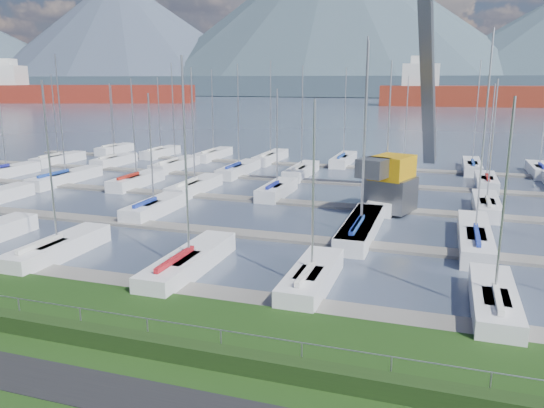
% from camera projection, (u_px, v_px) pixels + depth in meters
% --- Properties ---
extents(path, '(160.00, 2.00, 0.04)m').
position_uv_depth(path, '(127.00, 396.00, 17.01)').
color(path, black).
rests_on(path, grass).
extents(water, '(800.00, 540.00, 0.20)m').
position_uv_depth(water, '(429.00, 101.00, 260.39)').
color(water, '#434E62').
extents(hedge, '(80.00, 0.70, 0.70)m').
position_uv_depth(hedge, '(166.00, 348.00, 19.34)').
color(hedge, '#1D3312').
rests_on(hedge, grass).
extents(fence, '(80.00, 0.04, 0.04)m').
position_uv_depth(fence, '(171.00, 322.00, 19.51)').
color(fence, gray).
rests_on(fence, grass).
extents(foothill, '(900.00, 80.00, 12.00)m').
position_uv_depth(foothill, '(434.00, 86.00, 323.67)').
color(foothill, '#425461').
rests_on(foothill, water).
extents(mountains, '(1190.00, 360.00, 115.00)m').
position_uv_depth(mountains, '(451.00, 27.00, 381.16)').
color(mountains, '#404F5D').
rests_on(mountains, water).
extents(docks, '(90.00, 41.60, 0.25)m').
position_uv_depth(docks, '(325.00, 205.00, 43.89)').
color(docks, slate).
rests_on(docks, water).
extents(crane, '(5.56, 13.48, 22.35)m').
position_uv_depth(crane, '(401.00, 140.00, 41.49)').
color(crane, '#4E5055').
rests_on(crane, water).
extents(cargo_ship_west, '(98.94, 47.78, 21.50)m').
position_uv_depth(cargo_ship_west, '(74.00, 94.00, 239.43)').
color(cargo_ship_west, maroon).
rests_on(cargo_ship_west, water).
extents(cargo_ship_mid, '(102.81, 25.88, 21.50)m').
position_uv_depth(cargo_ship_mid, '(502.00, 96.00, 205.64)').
color(cargo_ship_mid, maroon).
rests_on(cargo_ship_mid, water).
extents(sailboat_fleet, '(74.67, 49.99, 13.82)m').
position_uv_depth(sailboat_fleet, '(318.00, 132.00, 45.30)').
color(sailboat_fleet, navy).
rests_on(sailboat_fleet, water).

